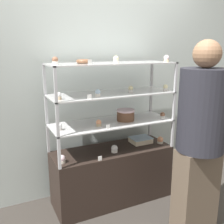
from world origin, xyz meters
TOP-DOWN VIEW (x-y plane):
  - ground_plane at (0.00, 0.00)m, footprint 20.00×20.00m
  - back_wall at (0.00, 0.37)m, footprint 8.00×0.05m
  - display_base at (0.00, 0.00)m, footprint 1.23×0.45m
  - display_riser_lower at (0.00, 0.00)m, footprint 1.23×0.45m
  - display_riser_middle at (0.00, 0.00)m, footprint 1.23×0.45m
  - display_riser_upper at (0.00, 0.00)m, footprint 1.23×0.45m
  - layer_cake_centerpiece at (0.15, -0.01)m, footprint 0.19×0.19m
  - sheet_cake_frosted at (0.37, 0.03)m, footprint 0.22×0.17m
  - cupcake_0 at (-0.55, -0.09)m, footprint 0.07×0.07m
  - cupcake_1 at (-0.01, -0.08)m, footprint 0.07×0.07m
  - cupcake_2 at (0.55, -0.07)m, footprint 0.07×0.07m
  - price_tag_0 at (-0.22, -0.20)m, footprint 0.04×0.00m
  - cupcake_3 at (-0.55, -0.04)m, footprint 0.05×0.05m
  - cupcake_4 at (-0.18, -0.07)m, footprint 0.05×0.05m
  - cupcake_5 at (0.55, -0.10)m, footprint 0.05×0.05m
  - price_tag_1 at (-0.14, -0.20)m, footprint 0.04×0.00m
  - cupcake_6 at (-0.55, -0.09)m, footprint 0.05×0.05m
  - cupcake_7 at (-0.19, -0.10)m, footprint 0.05×0.05m
  - cupcake_8 at (0.19, -0.04)m, footprint 0.05×0.05m
  - cupcake_9 at (0.56, -0.11)m, footprint 0.05×0.05m
  - price_tag_2 at (-0.31, -0.20)m, footprint 0.04×0.00m
  - cupcake_10 at (-0.56, -0.05)m, footprint 0.05×0.05m
  - cupcake_11 at (0.01, -0.07)m, footprint 0.05×0.05m
  - cupcake_12 at (0.55, -0.12)m, footprint 0.05×0.05m
  - price_tag_3 at (-0.30, -0.20)m, footprint 0.04×0.00m
  - donut_glazed at (-0.28, 0.02)m, footprint 0.14×0.14m
  - customer_figure at (0.44, -0.76)m, footprint 0.39×0.39m

SIDE VIEW (x-z plane):
  - ground_plane at x=0.00m, z-range 0.00..0.00m
  - display_base at x=0.00m, z-range 0.00..0.58m
  - price_tag_0 at x=-0.22m, z-range 0.58..0.62m
  - sheet_cake_frosted at x=0.37m, z-range 0.58..0.64m
  - cupcake_0 at x=-0.55m, z-range 0.57..0.65m
  - cupcake_1 at x=-0.01m, z-range 0.57..0.65m
  - cupcake_2 at x=0.55m, z-range 0.57..0.65m
  - display_riser_lower at x=0.00m, z-range 0.70..1.00m
  - customer_figure at x=0.44m, z-range 0.06..1.72m
  - price_tag_1 at x=-0.14m, z-range 0.87..0.91m
  - cupcake_3 at x=-0.55m, z-range 0.87..0.93m
  - cupcake_4 at x=-0.18m, z-range 0.87..0.93m
  - cupcake_5 at x=0.55m, z-range 0.87..0.93m
  - layer_cake_centerpiece at x=0.15m, z-range 0.87..0.98m
  - display_riser_middle at x=0.00m, z-range 1.00..1.29m
  - price_tag_2 at x=-0.31m, z-range 1.16..1.21m
  - cupcake_6 at x=-0.55m, z-range 1.16..1.23m
  - cupcake_7 at x=-0.19m, z-range 1.16..1.23m
  - cupcake_8 at x=0.19m, z-range 1.16..1.23m
  - cupcake_9 at x=0.56m, z-range 1.16..1.23m
  - back_wall at x=0.00m, z-range 0.00..2.60m
  - display_riser_upper at x=0.00m, z-range 1.29..1.59m
  - donut_glazed at x=-0.28m, z-range 1.46..1.49m
  - price_tag_3 at x=-0.30m, z-range 1.46..1.50m
  - cupcake_10 at x=-0.56m, z-range 1.46..1.52m
  - cupcake_11 at x=0.01m, z-range 1.46..1.52m
  - cupcake_12 at x=0.55m, z-range 1.46..1.52m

